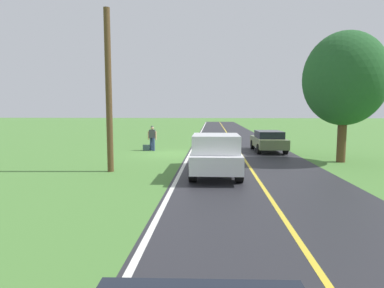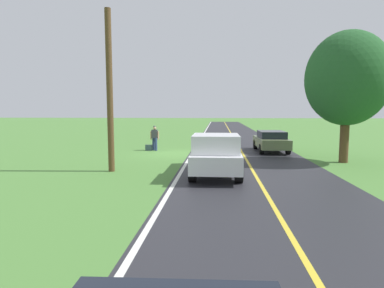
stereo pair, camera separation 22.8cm
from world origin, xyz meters
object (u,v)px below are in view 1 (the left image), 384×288
at_px(pickup_truck_passing, 215,153).
at_px(sedan_near_oncoming, 268,140).
at_px(utility_pole_roadside, 109,92).
at_px(suitcase_carried, 146,148).
at_px(tree_far_side_near, 345,79).
at_px(hitchhiker_walking, 152,137).

relative_size(pickup_truck_passing, sedan_near_oncoming, 1.22).
relative_size(sedan_near_oncoming, utility_pole_roadside, 0.61).
distance_m(pickup_truck_passing, sedan_near_oncoming, 9.08).
distance_m(suitcase_carried, tree_far_side_near, 13.04).
bearing_deg(sedan_near_oncoming, hitchhiker_walking, -0.14).
relative_size(pickup_truck_passing, tree_far_side_near, 0.78).
height_order(hitchhiker_walking, pickup_truck_passing, pickup_truck_passing).
distance_m(tree_far_side_near, utility_pole_roadside, 12.15).
height_order(pickup_truck_passing, utility_pole_roadside, utility_pole_roadside).
bearing_deg(sedan_near_oncoming, suitcase_carried, 0.33).
xyz_separation_m(hitchhiker_walking, suitcase_carried, (0.42, 0.07, -0.78)).
height_order(hitchhiker_walking, sedan_near_oncoming, hitchhiker_walking).
bearing_deg(suitcase_carried, tree_far_side_near, 71.26).
bearing_deg(hitchhiker_walking, suitcase_carried, 9.15).
bearing_deg(hitchhiker_walking, utility_pole_roadside, 86.46).
height_order(pickup_truck_passing, sedan_near_oncoming, pickup_truck_passing).
distance_m(hitchhiker_walking, tree_far_side_near, 12.45).
xyz_separation_m(hitchhiker_walking, tree_far_side_near, (-11.13, 4.38, 3.46)).
relative_size(tree_far_side_near, sedan_near_oncoming, 1.56).
bearing_deg(sedan_near_oncoming, pickup_truck_passing, 66.04).
xyz_separation_m(suitcase_carried, utility_pole_roadside, (0.06, 7.77, 3.42)).
bearing_deg(suitcase_carried, sedan_near_oncoming, 92.04).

